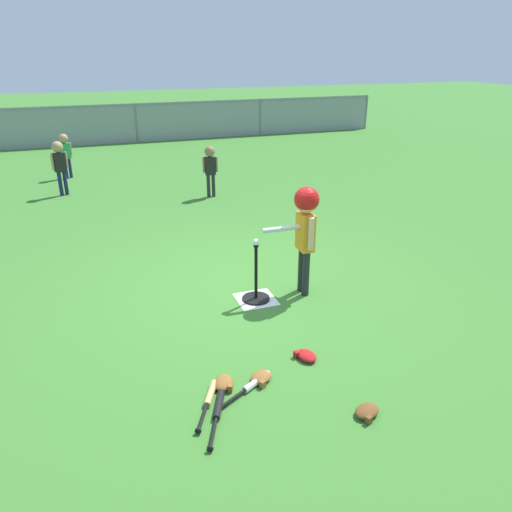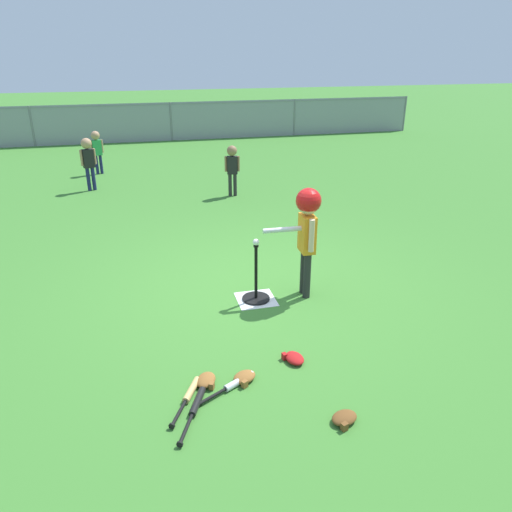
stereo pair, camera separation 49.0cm
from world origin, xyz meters
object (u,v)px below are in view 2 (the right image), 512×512
object	(u,v)px
glove_near_bats	(344,418)
glove_outfield_drop	(206,380)
batter_child	(307,221)
fielder_deep_center	(232,164)
glove_by_plate	(244,377)
spare_bat_silver	(233,384)
glove_tossed_aside	(294,358)
baseball_on_tee	(256,242)
fielder_near_right	(88,157)
spare_bat_black	(195,407)
spare_bat_wood	(189,395)
fielder_near_left	(97,147)
batting_tee	(256,291)

from	to	relation	value
glove_near_bats	glove_outfield_drop	world-z (taller)	same
batter_child	glove_near_bats	world-z (taller)	batter_child
fielder_deep_center	glove_by_plate	bearing A→B (deg)	-100.63
spare_bat_silver	glove_near_bats	size ratio (longest dim) A/B	2.20
glove_outfield_drop	glove_tossed_aside	bearing A→B (deg)	8.52
baseball_on_tee	fielder_near_right	size ratio (longest dim) A/B	0.07
baseball_on_tee	fielder_deep_center	bearing A→B (deg)	81.93
baseball_on_tee	glove_by_plate	size ratio (longest dim) A/B	0.27
baseball_on_tee	fielder_near_right	xyz separation A→B (m)	(-2.10, 5.37, -0.04)
glove_by_plate	glove_near_bats	world-z (taller)	same
spare_bat_black	glove_tossed_aside	xyz separation A→B (m)	(0.98, 0.44, 0.01)
batter_child	fielder_deep_center	distance (m)	4.31
spare_bat_silver	spare_bat_wood	distance (m)	0.39
glove_outfield_drop	spare_bat_silver	bearing A→B (deg)	-26.16
spare_bat_wood	fielder_near_right	bearing A→B (deg)	99.32
batter_child	spare_bat_wood	size ratio (longest dim) A/B	2.34
batter_child	glove_outfield_drop	distance (m)	2.14
fielder_near_left	fielder_deep_center	bearing A→B (deg)	-43.92
fielder_near_right	glove_near_bats	distance (m)	7.86
spare_bat_black	spare_bat_wood	bearing A→B (deg)	99.96
fielder_near_left	glove_by_plate	world-z (taller)	fielder_near_left
baseball_on_tee	glove_tossed_aside	world-z (taller)	baseball_on_tee
fielder_near_right	spare_bat_wood	xyz separation A→B (m)	(1.13, -6.91, -0.65)
fielder_near_left	spare_bat_black	world-z (taller)	fielder_near_left
fielder_deep_center	fielder_near_right	size ratio (longest dim) A/B	0.93
batting_tee	glove_near_bats	size ratio (longest dim) A/B	2.61
spare_bat_black	glove_by_plate	bearing A→B (deg)	30.21
fielder_deep_center	glove_tossed_aside	size ratio (longest dim) A/B	3.99
batter_child	fielder_near_right	distance (m)	6.03
spare_bat_silver	glove_by_plate	distance (m)	0.13
fielder_deep_center	glove_outfield_drop	size ratio (longest dim) A/B	3.66
batter_child	glove_tossed_aside	bearing A→B (deg)	-113.27
fielder_near_right	spare_bat_black	xyz separation A→B (m)	(1.16, -7.08, -0.65)
fielder_deep_center	spare_bat_wood	distance (m)	6.06
spare_bat_silver	glove_outfield_drop	xyz separation A→B (m)	(-0.22, 0.11, 0.01)
spare_bat_wood	glove_near_bats	xyz separation A→B (m)	(1.14, -0.59, 0.01)
batting_tee	fielder_near_left	distance (m)	7.11
glove_by_plate	glove_near_bats	distance (m)	0.94
batting_tee	spare_bat_silver	world-z (taller)	batting_tee
baseball_on_tee	fielder_near_left	xyz separation A→B (m)	(-2.01, 6.80, -0.09)
spare_bat_silver	fielder_deep_center	bearing A→B (deg)	78.41
glove_tossed_aside	fielder_near_right	bearing A→B (deg)	107.93
baseball_on_tee	fielder_near_left	distance (m)	7.09
spare_bat_black	batter_child	bearing A→B (deg)	47.97
fielder_near_right	glove_near_bats	size ratio (longest dim) A/B	4.04
fielder_near_left	glove_near_bats	xyz separation A→B (m)	(2.18, -8.92, -0.59)
fielder_near_left	fielder_near_right	distance (m)	1.43
baseball_on_tee	spare_bat_silver	bearing A→B (deg)	-111.11
fielder_deep_center	glove_tossed_aside	world-z (taller)	fielder_deep_center
glove_outfield_drop	fielder_deep_center	bearing A→B (deg)	76.10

